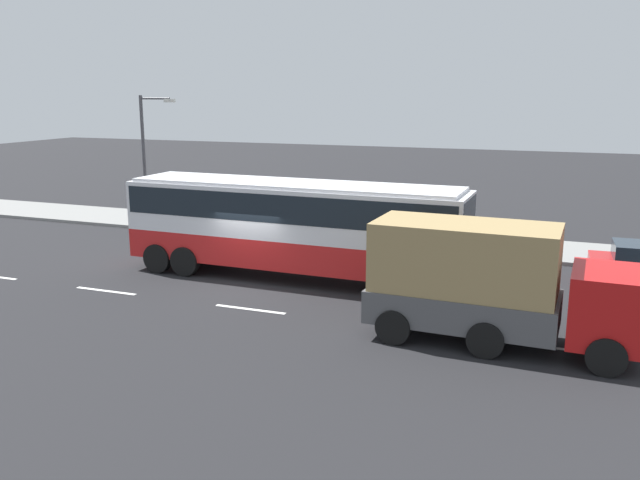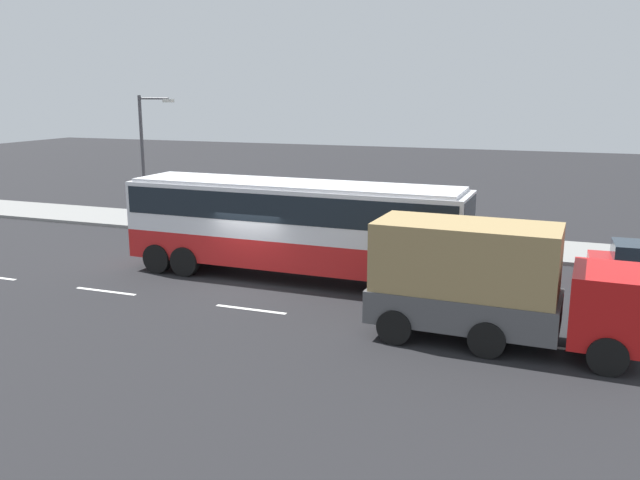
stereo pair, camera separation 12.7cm
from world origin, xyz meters
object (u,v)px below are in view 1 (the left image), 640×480
Objects in this scene: coach_bus at (293,219)px; pedestrian_near_curb at (342,218)px; pedestrian_at_crossing at (369,216)px; street_lamp at (147,151)px; cargo_truck at (492,282)px.

coach_bus is 7.45× the size of pedestrian_near_curb.
coach_bus is at bearing -103.51° from pedestrian_at_crossing.
pedestrian_near_curb is 0.26× the size of street_lamp.
pedestrian_at_crossing is (0.90, 1.19, -0.06)m from pedestrian_near_curb.
cargo_truck is (7.46, -4.00, -0.48)m from coach_bus.
street_lamp is (-10.03, 5.57, 1.67)m from coach_bus.
street_lamp is (-10.68, -1.77, 2.80)m from pedestrian_at_crossing.
pedestrian_near_curb is at bearing 129.21° from cargo_truck.
coach_bus is at bearing -29.06° from street_lamp.
cargo_truck is at bearing -27.21° from coach_bus.
pedestrian_at_crossing is 0.25× the size of street_lamp.
pedestrian_near_curb is at bearing -135.52° from pedestrian_at_crossing.
cargo_truck reaches higher than pedestrian_at_crossing.
pedestrian_at_crossing is (-6.80, 11.34, -0.64)m from cargo_truck.
street_lamp reaches higher than cargo_truck.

